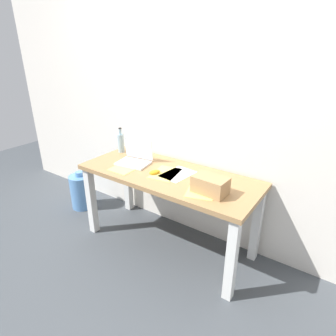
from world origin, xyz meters
TOP-DOWN VIEW (x-y plane):
  - ground_plane at (0.00, 0.00)m, footprint 8.00×8.00m
  - back_wall at (0.00, 0.39)m, footprint 5.20×0.08m
  - desk at (0.00, 0.00)m, footprint 1.60×0.65m
  - laptop_left at (-0.39, 0.02)m, footprint 0.33×0.27m
  - beer_bottle at (-0.71, 0.16)m, footprint 0.07×0.07m
  - computer_mouse at (-0.09, -0.08)m, footprint 0.10×0.12m
  - cardboard_box at (0.46, -0.11)m, footprint 0.26×0.18m
  - paper_sheet_center at (-0.02, -0.02)m, footprint 0.26×0.33m
  - paper_sheet_front_right at (0.39, -0.11)m, footprint 0.29×0.35m
  - paper_sheet_front_left at (-0.39, -0.11)m, footprint 0.21×0.30m
  - paper_sheet_near_back at (0.08, 0.03)m, footprint 0.24×0.32m
  - water_cooler_jug at (-1.22, -0.02)m, footprint 0.25×0.25m

SIDE VIEW (x-z plane):
  - ground_plane at x=0.00m, z-range 0.00..0.00m
  - water_cooler_jug at x=-1.22m, z-range -0.02..0.43m
  - desk at x=0.00m, z-range 0.26..1.01m
  - paper_sheet_center at x=-0.02m, z-range 0.75..0.75m
  - paper_sheet_front_right at x=0.39m, z-range 0.75..0.75m
  - paper_sheet_front_left at x=-0.39m, z-range 0.75..0.75m
  - paper_sheet_near_back at x=0.08m, z-range 0.75..0.75m
  - computer_mouse at x=-0.09m, z-range 0.75..0.78m
  - laptop_left at x=-0.39m, z-range 0.68..0.91m
  - cardboard_box at x=0.46m, z-range 0.75..0.88m
  - beer_bottle at x=-0.71m, z-range 0.72..0.98m
  - back_wall at x=0.00m, z-range 0.00..2.60m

